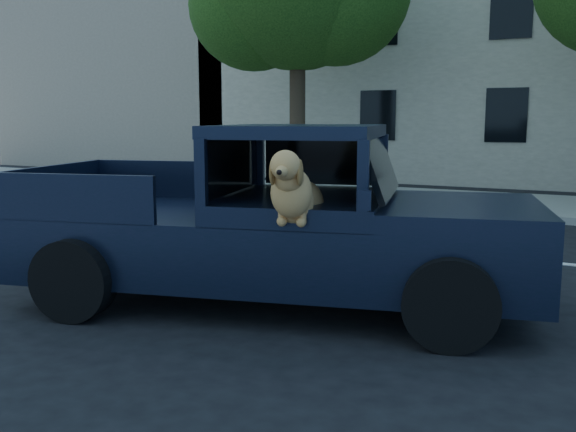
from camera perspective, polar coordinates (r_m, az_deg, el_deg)
name	(u,v)px	position (r m, az deg, el deg)	size (l,w,h in m)	color
ground	(245,292)	(7.99, -3.87, -6.72)	(120.00, 120.00, 0.00)	black
far_sidewalk	(434,201)	(16.42, 12.82, 1.34)	(60.00, 4.00, 0.15)	gray
lane_stripes	(466,255)	(10.41, 15.57, -3.34)	(21.60, 0.14, 0.01)	silver
building_left	(145,75)	(29.95, -12.63, 12.12)	(12.00, 6.00, 8.00)	tan
pickup_truck	(268,244)	(7.33, -1.76, -2.55)	(6.08, 3.58, 2.05)	black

